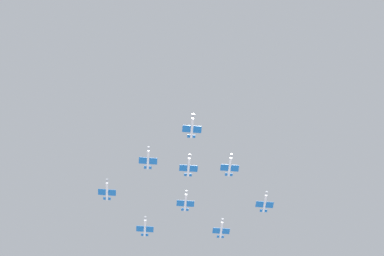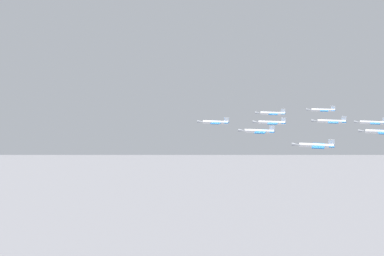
{
  "view_description": "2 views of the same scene",
  "coord_description": "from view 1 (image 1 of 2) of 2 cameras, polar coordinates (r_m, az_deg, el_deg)",
  "views": [
    {
      "loc": [
        57.59,
        71.75,
        3.26
      ],
      "look_at": [
        16.3,
        -5.76,
        172.77
      ],
      "focal_mm": 47.41,
      "sensor_mm": 36.0,
      "label": 1
    },
    {
      "loc": [
        -146.84,
        26.52,
        195.29
      ],
      "look_at": [
        22.54,
        0.81,
        170.17
      ],
      "focal_mm": 49.71,
      "sensor_mm": 36.0,
      "label": 2
    }
  ],
  "objects": [
    {
      "name": "jet_tail_end",
      "position": [
        216.97,
        -5.32,
        -11.1
      ],
      "size": [
        7.81,
        10.07,
        2.13
      ],
      "rotation": [
        0.0,
        0.0,
        5.87
      ],
      "color": "white"
    },
    {
      "name": "jet_starboard_inner",
      "position": [
        200.09,
        -4.96,
        -3.53
      ],
      "size": [
        7.81,
        10.07,
        2.13
      ],
      "rotation": [
        0.0,
        0.0,
        5.87
      ],
      "color": "white"
    },
    {
      "name": "jet_center_rear",
      "position": [
        210.09,
        -9.54,
        -6.99
      ],
      "size": [
        7.81,
        10.07,
        2.13
      ],
      "rotation": [
        0.0,
        0.0,
        5.87
      ],
      "color": "white"
    },
    {
      "name": "jet_starboard_trail",
      "position": [
        219.32,
        3.31,
        -11.34
      ],
      "size": [
        7.81,
        10.07,
        2.13
      ],
      "rotation": [
        0.0,
        0.0,
        5.87
      ],
      "color": "white"
    },
    {
      "name": "jet_port_outer",
      "position": [
        199.99,
        -0.38,
        -4.38
      ],
      "size": [
        7.81,
        10.07,
        2.13
      ],
      "rotation": [
        0.0,
        0.0,
        5.87
      ],
      "color": "white"
    },
    {
      "name": "jet_lead",
      "position": [
        190.81,
        0.0,
        0.06
      ],
      "size": [
        7.81,
        10.07,
        2.13
      ],
      "rotation": [
        0.0,
        0.0,
        5.87
      ],
      "color": "white"
    },
    {
      "name": "jet_port_trail",
      "position": [
        210.65,
        -0.73,
        -8.33
      ],
      "size": [
        7.81,
        10.07,
        2.13
      ],
      "rotation": [
        0.0,
        0.0,
        5.87
      ],
      "color": "white"
    },
    {
      "name": "jet_port_inner",
      "position": [
        200.03,
        4.27,
        -4.33
      ],
      "size": [
        7.81,
        10.07,
        2.13
      ],
      "rotation": [
        0.0,
        0.0,
        5.87
      ],
      "color": "white"
    },
    {
      "name": "jet_starboard_outer",
      "position": [
        210.8,
        8.19,
        -8.37
      ],
      "size": [
        7.81,
        10.07,
        2.13
      ],
      "rotation": [
        0.0,
        0.0,
        5.87
      ],
      "color": "white"
    }
  ]
}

